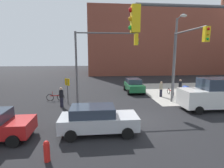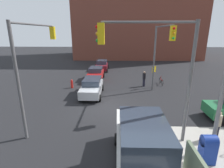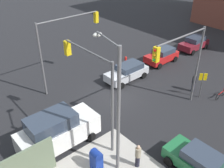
% 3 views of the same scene
% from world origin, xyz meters
% --- Properties ---
extents(ground_plane, '(120.00, 120.00, 0.00)m').
position_xyz_m(ground_plane, '(0.00, 0.00, 0.00)').
color(ground_plane, black).
extents(traffic_signal_nw_corner, '(5.71, 0.36, 6.50)m').
position_xyz_m(traffic_signal_nw_corner, '(-2.31, 4.50, 4.64)').
color(traffic_signal_nw_corner, '#59595B').
rests_on(traffic_signal_nw_corner, ground).
extents(traffic_signal_se_corner, '(6.21, 0.36, 6.50)m').
position_xyz_m(traffic_signal_se_corner, '(2.10, -4.50, 4.67)').
color(traffic_signal_se_corner, '#59595B').
rests_on(traffic_signal_se_corner, ground).
extents(traffic_signal_ne_corner, '(0.36, 4.90, 6.50)m').
position_xyz_m(traffic_signal_ne_corner, '(4.50, 2.65, 4.59)').
color(traffic_signal_ne_corner, '#59595B').
rests_on(traffic_signal_ne_corner, ground).
extents(street_lamp_corner, '(0.93, 2.62, 8.00)m').
position_xyz_m(street_lamp_corner, '(5.12, 5.44, 4.70)').
color(street_lamp_corner, slate).
rests_on(street_lamp_corner, ground).
extents(warning_sign_two_way, '(0.48, 0.48, 2.40)m').
position_xyz_m(warning_sign_two_way, '(-5.40, 4.75, 1.64)').
color(warning_sign_two_way, '#4C4C4C').
rests_on(warning_sign_two_way, ground).
extents(mailbox_blue, '(0.56, 0.64, 1.43)m').
position_xyz_m(mailbox_blue, '(6.20, 5.00, 0.76)').
color(mailbox_blue, navy).
rests_on(mailbox_blue, ground).
extents(fire_hydrant, '(0.26, 0.26, 0.94)m').
position_xyz_m(fire_hydrant, '(-5.00, -4.20, 0.49)').
color(fire_hydrant, red).
rests_on(fire_hydrant, ground).
extents(coupe_red, '(3.99, 2.02, 1.62)m').
position_xyz_m(coupe_red, '(-8.40, -1.96, 0.84)').
color(coupe_red, '#B21919').
rests_on(coupe_red, ground).
extents(hatchback_silver, '(4.45, 2.02, 1.62)m').
position_xyz_m(hatchback_silver, '(-2.79, -1.67, 0.84)').
color(hatchback_silver, '#B7BABF').
rests_on(hatchback_silver, ground).
extents(hatchback_maroon, '(4.11, 2.02, 1.62)m').
position_xyz_m(hatchback_maroon, '(-14.22, -1.67, 0.84)').
color(hatchback_maroon, maroon).
rests_on(hatchback_maroon, ground).
extents(hatchback_green, '(2.02, 3.83, 1.62)m').
position_xyz_m(hatchback_green, '(1.80, 9.10, 0.84)').
color(hatchback_green, '#1E6638').
rests_on(hatchback_green, ground).
extents(van_white_delivery, '(5.40, 2.32, 2.62)m').
position_xyz_m(van_white_delivery, '(6.92, 1.80, 1.28)').
color(van_white_delivery, white).
rests_on(van_white_delivery, ground).
extents(pedestrian_crossing, '(0.36, 0.36, 1.75)m').
position_xyz_m(pedestrian_crossing, '(-5.80, 3.80, 0.91)').
color(pedestrian_crossing, black).
rests_on(pedestrian_crossing, ground).
extents(pedestrian_waiting, '(0.36, 0.36, 1.69)m').
position_xyz_m(pedestrian_waiting, '(4.20, 6.50, 0.88)').
color(pedestrian_waiting, '#9E937A').
rests_on(pedestrian_waiting, ground).
extents(bicycle_at_crosswalk, '(1.75, 0.05, 0.97)m').
position_xyz_m(bicycle_at_crosswalk, '(-6.80, 6.00, 0.35)').
color(bicycle_at_crosswalk, black).
rests_on(bicycle_at_crosswalk, ground).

